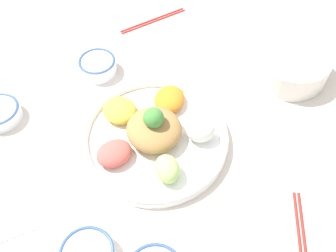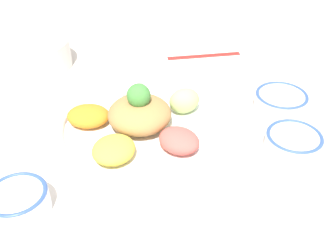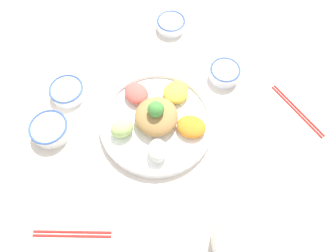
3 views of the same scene
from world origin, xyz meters
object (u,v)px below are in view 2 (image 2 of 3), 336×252
serving_spoon_main (294,201)px  sauce_bowl_red (18,201)px  chopsticks_pair_far (204,55)px  rice_bowl_plain (281,101)px  rice_bowl_blue (293,141)px  salad_platter (140,123)px  side_serving_bowl (31,52)px

serving_spoon_main → sauce_bowl_red: bearing=-125.4°
chopsticks_pair_far → serving_spoon_main: size_ratio=1.68×
sauce_bowl_red → rice_bowl_plain: bearing=178.0°
rice_bowl_blue → serving_spoon_main: rice_bowl_blue is taller
rice_bowl_blue → chopsticks_pair_far: (-0.10, -0.42, -0.02)m
rice_bowl_plain → serving_spoon_main: size_ratio=0.98×
salad_platter → rice_bowl_plain: salad_platter is taller
salad_platter → side_serving_bowl: salad_platter is taller
sauce_bowl_red → chopsticks_pair_far: sauce_bowl_red is taller
rice_bowl_plain → chopsticks_pair_far: (-0.02, -0.31, -0.02)m
serving_spoon_main → chopsticks_pair_far: bearing=153.7°
rice_bowl_blue → rice_bowl_plain: bearing=-125.4°
salad_platter → sauce_bowl_red: size_ratio=3.51×
side_serving_bowl → serving_spoon_main: size_ratio=1.73×
rice_bowl_plain → serving_spoon_main: bearing=49.4°
sauce_bowl_red → chopsticks_pair_far: bearing=-154.2°
rice_bowl_blue → side_serving_bowl: size_ratio=0.54×
sauce_bowl_red → side_serving_bowl: size_ratio=0.49×
rice_bowl_plain → sauce_bowl_red: bearing=-2.0°
rice_bowl_blue → chopsticks_pair_far: 0.43m
rice_bowl_plain → side_serving_bowl: side_serving_bowl is taller
sauce_bowl_red → rice_bowl_plain: 0.58m
sauce_bowl_red → rice_bowl_blue: size_ratio=0.92×
sauce_bowl_red → rice_bowl_blue: sauce_bowl_red is taller
chopsticks_pair_far → salad_platter: bearing=56.7°
salad_platter → sauce_bowl_red: (0.27, 0.08, -0.00)m
salad_platter → side_serving_bowl: size_ratio=1.73×
rice_bowl_blue → salad_platter: bearing=-42.5°
sauce_bowl_red → rice_bowl_blue: 0.52m
chopsticks_pair_far → serving_spoon_main: bearing=92.5°
salad_platter → serving_spoon_main: bearing=112.4°
chopsticks_pair_far → serving_spoon_main: chopsticks_pair_far is taller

